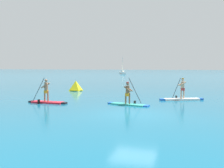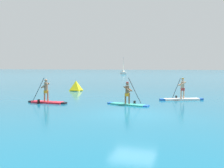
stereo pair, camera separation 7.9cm
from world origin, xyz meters
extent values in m
plane|color=#145B7A|center=(0.00, 0.00, 0.00)|extent=(440.00, 440.00, 0.00)
cube|color=red|center=(-6.76, 1.98, 0.06)|extent=(2.38, 0.67, 0.12)
cube|color=black|center=(-8.10, 1.99, 0.06)|extent=(0.30, 0.46, 0.12)
cube|color=black|center=(-5.43, 1.97, 0.06)|extent=(0.30, 0.39, 0.12)
cylinder|color=#997051|center=(-7.00, 1.98, 0.51)|extent=(0.11, 0.11, 0.79)
cylinder|color=#997051|center=(-6.73, 1.98, 0.51)|extent=(0.11, 0.11, 0.79)
cube|color=orange|center=(-6.86, 1.98, 0.82)|extent=(0.26, 0.22, 0.22)
cylinder|color=#997051|center=(-6.86, 1.98, 1.20)|extent=(0.26, 0.26, 0.58)
sphere|color=#997051|center=(-6.86, 1.98, 1.63)|extent=(0.21, 0.21, 0.21)
cylinder|color=#997051|center=(-6.92, 1.83, 1.27)|extent=(0.53, 0.09, 0.41)
cylinder|color=#997051|center=(-6.91, 2.13, 1.27)|extent=(0.53, 0.09, 0.41)
cylinder|color=black|center=(-7.22, 1.55, 1.00)|extent=(1.00, 0.04, 1.71)
cube|color=black|center=(-7.22, 1.55, 0.14)|extent=(0.08, 0.20, 0.32)
cube|color=teal|center=(-1.04, 2.85, 0.04)|extent=(2.50, 1.16, 0.08)
cube|color=blue|center=(0.29, 2.55, 0.04)|extent=(0.39, 0.51, 0.08)
cube|color=blue|center=(-2.37, 3.15, 0.04)|extent=(0.38, 0.44, 0.08)
cylinder|color=brown|center=(-0.93, 2.83, 0.44)|extent=(0.11, 0.11, 0.72)
cylinder|color=brown|center=(-1.21, 2.89, 0.44)|extent=(0.11, 0.11, 0.72)
cube|color=orange|center=(-1.07, 2.86, 0.71)|extent=(0.30, 0.27, 0.22)
cylinder|color=brown|center=(-1.07, 2.86, 1.06)|extent=(0.26, 0.26, 0.52)
sphere|color=brown|center=(-1.07, 2.86, 1.46)|extent=(0.21, 0.21, 0.21)
cylinder|color=red|center=(-1.07, 2.86, 1.55)|extent=(0.18, 0.18, 0.06)
cylinder|color=brown|center=(-0.98, 3.00, 1.11)|extent=(0.54, 0.21, 0.40)
cylinder|color=brown|center=(-1.05, 2.70, 1.11)|extent=(0.54, 0.21, 0.40)
cylinder|color=black|center=(-0.63, 3.20, 0.98)|extent=(0.97, 0.26, 1.76)
cube|color=black|center=(-0.63, 3.20, 0.10)|extent=(0.12, 0.21, 0.32)
cube|color=white|center=(2.39, 6.55, 0.07)|extent=(2.78, 1.63, 0.13)
cube|color=blue|center=(0.96, 5.93, 0.07)|extent=(0.48, 0.51, 0.13)
cube|color=blue|center=(3.82, 7.17, 0.07)|extent=(0.46, 0.46, 0.13)
cylinder|color=tan|center=(2.35, 6.53, 0.54)|extent=(0.11, 0.11, 0.82)
cylinder|color=tan|center=(2.55, 6.62, 0.54)|extent=(0.11, 0.11, 0.82)
cube|color=red|center=(2.45, 6.58, 0.86)|extent=(0.33, 0.31, 0.22)
cylinder|color=tan|center=(2.45, 6.58, 1.21)|extent=(0.26, 0.26, 0.53)
sphere|color=tan|center=(2.45, 6.58, 1.61)|extent=(0.21, 0.21, 0.21)
cylinder|color=orange|center=(2.45, 6.58, 1.71)|extent=(0.18, 0.18, 0.06)
cylinder|color=tan|center=(2.47, 6.42, 1.29)|extent=(0.52, 0.33, 0.38)
cylinder|color=tan|center=(2.35, 6.70, 1.29)|extent=(0.52, 0.33, 0.38)
cylinder|color=black|center=(1.98, 6.79, 0.90)|extent=(0.63, 0.30, 1.60)
cube|color=black|center=(1.98, 6.79, 0.15)|extent=(0.15, 0.22, 0.32)
pyramid|color=yellow|center=(-8.87, 10.98, 0.55)|extent=(1.73, 1.73, 1.10)
torus|color=olive|center=(-8.87, 10.98, 0.06)|extent=(1.47, 1.47, 0.12)
cube|color=white|center=(-20.66, 74.85, 0.39)|extent=(3.61, 5.80, 0.77)
cylinder|color=#B2B2B7|center=(-20.66, 74.85, 3.52)|extent=(0.12, 0.12, 5.49)
pyramid|color=beige|center=(-20.66, 74.85, 3.16)|extent=(0.62, 2.51, 4.58)
cube|color=silver|center=(-20.66, 74.85, 1.01)|extent=(1.76, 2.29, 0.46)
camera|label=1|loc=(2.92, -13.43, 2.59)|focal=39.56mm
camera|label=2|loc=(3.00, -13.41, 2.59)|focal=39.56mm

